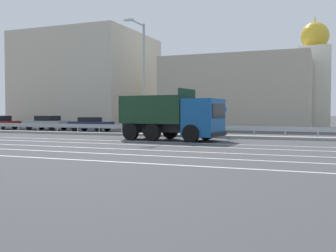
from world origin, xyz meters
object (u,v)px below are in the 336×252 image
(median_road_sign, at_px, (222,120))
(parked_car_4, at_px, (148,125))
(parked_car_2, at_px, (47,123))
(dump_truck, at_px, (183,120))
(parked_car_3, at_px, (91,124))
(street_lamp_1, at_px, (143,73))
(church_tower, at_px, (314,76))

(median_road_sign, distance_m, parked_car_4, 8.47)
(parked_car_2, bearing_deg, dump_truck, -111.54)
(parked_car_3, bearing_deg, parked_car_4, 88.24)
(street_lamp_1, height_order, parked_car_4, street_lamp_1)
(parked_car_3, xyz_separation_m, parked_car_4, (5.77, -0.05, 0.01))
(dump_truck, distance_m, street_lamp_1, 6.54)
(dump_truck, height_order, parked_car_2, dump_truck)
(dump_truck, height_order, parked_car_4, dump_truck)
(parked_car_3, relative_size, church_tower, 0.30)
(street_lamp_1, xyz_separation_m, parked_car_2, (-12.62, 4.78, -3.97))
(dump_truck, height_order, parked_car_3, dump_truck)
(parked_car_2, relative_size, church_tower, 0.36)
(parked_car_2, bearing_deg, parked_car_3, -92.36)
(median_road_sign, relative_size, parked_car_4, 0.54)
(street_lamp_1, distance_m, parked_car_4, 5.91)
(street_lamp_1, bearing_deg, parked_car_3, 149.94)
(dump_truck, distance_m, parked_car_3, 13.86)
(dump_truck, distance_m, parked_car_4, 9.54)
(dump_truck, xyz_separation_m, parked_car_3, (-11.59, 7.59, -0.61))
(street_lamp_1, relative_size, parked_car_3, 2.11)
(parked_car_2, bearing_deg, church_tower, -48.81)
(church_tower, bearing_deg, parked_car_2, -143.03)
(street_lamp_1, bearing_deg, parked_car_2, 159.24)
(parked_car_4, distance_m, church_tower, 23.35)
(dump_truck, distance_m, church_tower, 27.64)
(parked_car_2, height_order, parked_car_3, parked_car_2)
(street_lamp_1, bearing_deg, parked_car_4, 108.93)
(street_lamp_1, xyz_separation_m, parked_car_3, (-7.18, 4.16, -4.01))
(dump_truck, xyz_separation_m, parked_car_2, (-17.02, 8.21, -0.56))
(parked_car_4, bearing_deg, median_road_sign, 63.63)
(dump_truck, relative_size, church_tower, 0.51)
(dump_truck, xyz_separation_m, parked_car_4, (-5.81, 7.54, -0.60))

